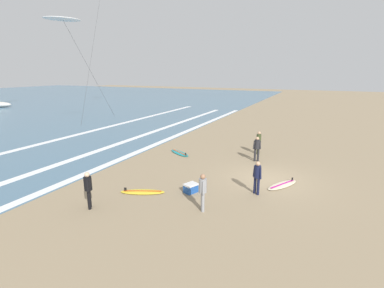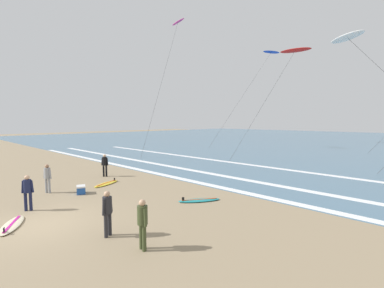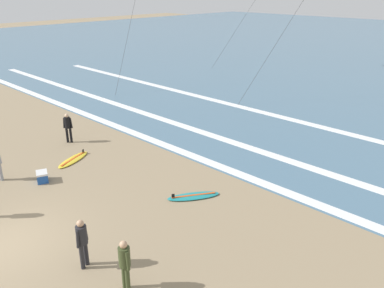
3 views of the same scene
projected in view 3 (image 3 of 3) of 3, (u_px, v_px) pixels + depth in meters
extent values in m
plane|color=#937F60|center=(3.00, 244.00, 12.88)|extent=(160.00, 160.00, 0.00)
cube|color=white|center=(187.00, 154.00, 19.73)|extent=(53.46, 0.55, 0.01)
cube|color=white|center=(213.00, 136.00, 22.06)|extent=(53.35, 0.59, 0.01)
cube|color=white|center=(303.00, 123.00, 24.17)|extent=(52.80, 0.63, 0.01)
cylinder|color=black|center=(71.00, 135.00, 21.03)|extent=(0.13, 0.13, 0.82)
cylinder|color=black|center=(67.00, 135.00, 21.04)|extent=(0.13, 0.13, 0.82)
cylinder|color=black|center=(67.00, 123.00, 20.77)|extent=(0.32, 0.32, 0.58)
cylinder|color=black|center=(71.00, 123.00, 20.77)|extent=(0.16, 0.15, 0.56)
cylinder|color=black|center=(64.00, 123.00, 20.80)|extent=(0.16, 0.15, 0.56)
sphere|color=#DBB28E|center=(67.00, 116.00, 20.63)|extent=(0.21, 0.21, 0.21)
cylinder|color=#232328|center=(86.00, 253.00, 11.81)|extent=(0.13, 0.13, 0.82)
cylinder|color=#232328|center=(82.00, 257.00, 11.63)|extent=(0.13, 0.13, 0.82)
cylinder|color=#232328|center=(82.00, 235.00, 11.46)|extent=(0.32, 0.32, 0.58)
cylinder|color=#232328|center=(86.00, 232.00, 11.63)|extent=(0.13, 0.16, 0.56)
cylinder|color=#232328|center=(78.00, 239.00, 11.31)|extent=(0.13, 0.16, 0.56)
sphere|color=tan|center=(80.00, 224.00, 11.32)|extent=(0.21, 0.21, 0.21)
cylinder|color=gray|center=(1.00, 172.00, 16.93)|extent=(0.13, 0.13, 0.82)
cylinder|color=gray|center=(0.00, 157.00, 16.66)|extent=(0.16, 0.14, 0.56)
cylinder|color=#384223|center=(124.00, 276.00, 10.88)|extent=(0.13, 0.13, 0.82)
cylinder|color=#384223|center=(128.00, 280.00, 10.73)|extent=(0.13, 0.13, 0.82)
cylinder|color=#384223|center=(124.00, 257.00, 10.54)|extent=(0.32, 0.32, 0.58)
cylinder|color=#384223|center=(121.00, 254.00, 10.69)|extent=(0.15, 0.11, 0.56)
cylinder|color=#384223|center=(128.00, 261.00, 10.41)|extent=(0.15, 0.11, 0.56)
sphere|color=tan|center=(123.00, 245.00, 10.40)|extent=(0.21, 0.21, 0.21)
ellipsoid|color=teal|center=(193.00, 196.00, 15.71)|extent=(1.62, 2.10, 0.09)
cube|color=#D84C19|center=(193.00, 195.00, 15.69)|extent=(1.03, 1.57, 0.01)
cube|color=black|center=(173.00, 196.00, 15.48)|extent=(0.08, 0.11, 0.16)
ellipsoid|color=yellow|center=(73.00, 160.00, 18.99)|extent=(1.39, 2.16, 0.09)
cube|color=#D84C19|center=(73.00, 159.00, 18.97)|extent=(0.81, 1.68, 0.01)
cube|color=black|center=(83.00, 151.00, 19.66)|extent=(0.06, 0.12, 0.16)
cylinder|color=#333333|center=(292.00, 18.00, 27.32)|extent=(2.91, 7.58, 11.37)
cube|color=#1E4C9E|center=(42.00, 178.00, 16.92)|extent=(0.72, 0.64, 0.36)
cube|color=silver|center=(42.00, 173.00, 16.84)|extent=(0.74, 0.65, 0.08)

